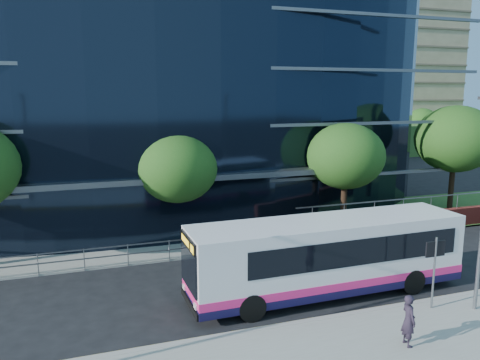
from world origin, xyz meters
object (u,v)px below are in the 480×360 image
object	(u,v)px
tree_far_b	(178,169)
tree_far_d	(455,139)
street_sign	(435,258)
tree_far_c	(346,156)
tree_dist_f	(422,121)
tree_dist_e	(333,121)
city_bus	(330,255)
pedestrian	(409,320)

from	to	relation	value
tree_far_b	tree_far_d	bearing A→B (deg)	1.51
street_sign	tree_far_c	size ratio (longest dim) A/B	0.43
street_sign	tree_far_c	distance (m)	11.14
street_sign	tree_far_c	xyz separation A→B (m)	(2.50, 10.59, 2.39)
street_sign	tree_dist_f	size ratio (longest dim) A/B	0.46
tree_far_b	tree_far_c	distance (m)	10.02
tree_dist_e	city_bus	world-z (taller)	tree_dist_e
street_sign	pedestrian	world-z (taller)	street_sign
tree_dist_f	pedestrian	xyz separation A→B (m)	(-38.13, -45.53, -3.20)
street_sign	tree_dist_f	distance (m)	56.25
street_sign	tree_dist_e	size ratio (longest dim) A/B	0.43
city_bus	tree_far_c	bearing A→B (deg)	54.76
street_sign	tree_far_d	size ratio (longest dim) A/B	0.38
tree_dist_f	pedestrian	world-z (taller)	tree_dist_f
pedestrian	tree_far_b	bearing A→B (deg)	28.05
street_sign	city_bus	world-z (taller)	city_bus
tree_far_b	city_bus	bearing A→B (deg)	-61.13
tree_far_d	tree_dist_f	xyz separation A→B (m)	(24.00, 32.00, -0.98)
pedestrian	street_sign	bearing A→B (deg)	-45.99
pedestrian	city_bus	bearing A→B (deg)	10.75
tree_far_c	tree_far_d	distance (m)	9.08
tree_dist_f	tree_far_d	bearing A→B (deg)	-126.87
tree_far_b	tree_dist_e	world-z (taller)	tree_dist_e
tree_dist_f	pedestrian	bearing A→B (deg)	-129.95
tree_dist_e	tree_dist_f	distance (m)	16.13
tree_far_c	pedestrian	size ratio (longest dim) A/B	3.78
tree_far_b	tree_dist_f	xyz separation A→B (m)	(43.00, 32.50, 0.00)
street_sign	pedestrian	distance (m)	3.46
tree_far_b	tree_far_d	xyz separation A→B (m)	(19.00, 0.50, 0.98)
tree_far_b	tree_dist_f	size ratio (longest dim) A/B	1.00
tree_far_d	city_bus	bearing A→B (deg)	-148.37
tree_far_c	city_bus	size ratio (longest dim) A/B	0.56
street_sign	tree_far_d	world-z (taller)	tree_far_d
street_sign	tree_dist_f	xyz separation A→B (m)	(35.50, 43.59, 2.06)
tree_far_b	pedestrian	size ratio (longest dim) A/B	3.51
tree_far_b	tree_far_c	world-z (taller)	tree_far_c
tree_far_b	street_sign	bearing A→B (deg)	-55.92
tree_far_d	street_sign	bearing A→B (deg)	-134.78
street_sign	city_bus	bearing A→B (deg)	136.67
tree_far_b	tree_dist_e	distance (m)	40.74
tree_dist_f	street_sign	bearing A→B (deg)	-129.16
street_sign	pedestrian	bearing A→B (deg)	-143.55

